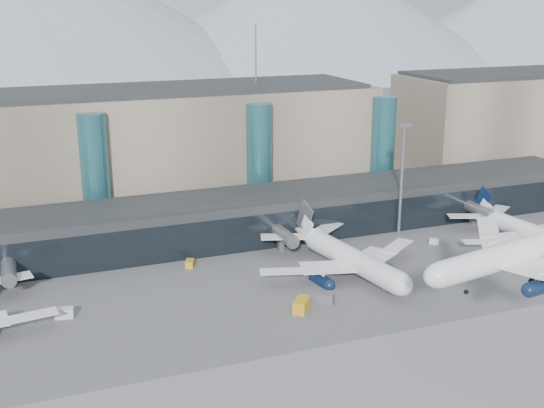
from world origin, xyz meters
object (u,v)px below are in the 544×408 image
(jet_parked_right, at_px, (522,224))
(hero_jet, at_px, (535,243))
(veh_a, at_px, (64,313))
(lightmast_mid, at_px, (402,173))
(veh_g, at_px, (434,241))
(veh_h, at_px, (301,305))
(veh_b, at_px, (190,263))
(veh_c, at_px, (325,298))
(jet_parked_mid, at_px, (342,248))

(jet_parked_right, bearing_deg, hero_jet, 132.75)
(hero_jet, xyz_separation_m, veh_a, (-63.26, 39.66, -17.99))
(lightmast_mid, xyz_separation_m, jet_parked_right, (21.99, -15.58, -10.13))
(jet_parked_right, bearing_deg, lightmast_mid, 47.67)
(veh_g, distance_m, veh_h, 46.10)
(hero_jet, distance_m, veh_b, 68.50)
(veh_c, height_order, veh_h, veh_h)
(jet_parked_mid, relative_size, veh_h, 9.60)
(jet_parked_right, bearing_deg, veh_a, 84.20)
(lightmast_mid, height_order, veh_h, lightmast_mid)
(jet_parked_mid, bearing_deg, jet_parked_right, -99.44)
(lightmast_mid, height_order, jet_parked_right, lightmast_mid)
(lightmast_mid, height_order, veh_b, lightmast_mid)
(veh_g, xyz_separation_m, veh_h, (-41.19, -20.71, 0.52))
(veh_a, height_order, veh_c, veh_c)
(hero_jet, distance_m, veh_g, 54.06)
(jet_parked_right, relative_size, veh_g, 17.01)
(jet_parked_right, height_order, veh_g, jet_parked_right)
(hero_jet, distance_m, veh_c, 39.07)
(jet_parked_mid, relative_size, veh_g, 18.94)
(veh_c, relative_size, veh_h, 0.78)
(jet_parked_mid, relative_size, veh_b, 15.61)
(hero_jet, height_order, veh_a, hero_jet)
(veh_b, relative_size, veh_h, 0.62)
(jet_parked_mid, relative_size, veh_a, 12.69)
(jet_parked_mid, distance_m, veh_a, 54.05)
(hero_jet, distance_m, jet_parked_mid, 45.18)
(jet_parked_mid, distance_m, veh_c, 16.55)
(jet_parked_mid, height_order, veh_b, jet_parked_mid)
(lightmast_mid, height_order, hero_jet, lightmast_mid)
(veh_c, bearing_deg, jet_parked_right, 54.16)
(hero_jet, height_order, veh_b, hero_jet)
(jet_parked_right, bearing_deg, veh_g, 64.25)
(veh_a, distance_m, veh_h, 40.77)
(veh_b, bearing_deg, veh_h, -131.71)
(jet_parked_right, xyz_separation_m, veh_g, (-18.54, 6.29, -3.69))
(veh_h, bearing_deg, jet_parked_mid, -6.92)
(jet_parked_mid, bearing_deg, veh_a, 83.12)
(veh_b, relative_size, veh_g, 1.21)
(lightmast_mid, xyz_separation_m, jet_parked_mid, (-22.73, -15.43, -9.65))
(jet_parked_mid, height_order, veh_g, jet_parked_mid)
(veh_g, bearing_deg, jet_parked_right, 20.73)
(lightmast_mid, bearing_deg, veh_h, -141.51)
(veh_a, height_order, veh_g, veh_a)
(veh_a, distance_m, veh_c, 45.49)
(veh_g, bearing_deg, veh_b, -147.26)
(lightmast_mid, bearing_deg, jet_parked_mid, -145.82)
(hero_jet, bearing_deg, jet_parked_mid, 110.18)
(jet_parked_mid, bearing_deg, veh_h, 124.90)
(lightmast_mid, relative_size, veh_g, 12.45)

